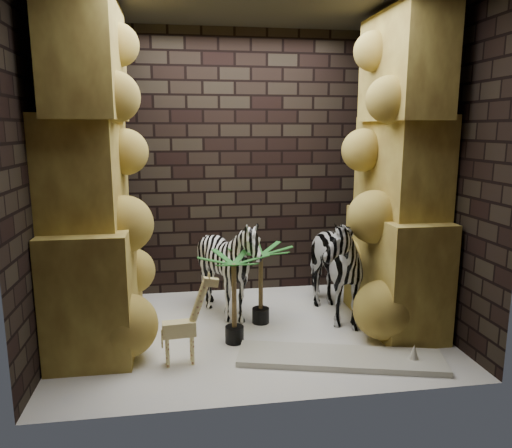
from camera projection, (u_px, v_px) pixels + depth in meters
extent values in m
plane|color=white|center=(252.00, 331.00, 4.65)|extent=(3.50, 3.50, 0.00)
plane|color=black|center=(236.00, 165.00, 5.57)|extent=(3.50, 0.00, 3.50)
plane|color=black|center=(280.00, 192.00, 3.15)|extent=(3.50, 0.00, 3.50)
plane|color=black|center=(47.00, 178.00, 4.09)|extent=(0.00, 3.00, 3.00)
plane|color=black|center=(433.00, 172.00, 4.62)|extent=(0.00, 3.00, 3.00)
imported|color=white|center=(326.00, 256.00, 4.88)|extent=(0.71, 1.15, 1.29)
imported|color=white|center=(229.00, 272.00, 4.88)|extent=(1.18, 1.30, 0.97)
cube|color=beige|center=(340.00, 358.00, 4.05)|extent=(1.75, 0.84, 0.05)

